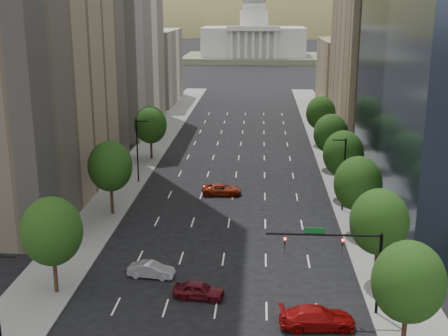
% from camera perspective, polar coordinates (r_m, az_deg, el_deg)
% --- Properties ---
extents(sidewalk_left, '(6.00, 200.00, 0.15)m').
position_cam_1_polar(sidewalk_left, '(79.86, -10.32, -2.38)').
color(sidewalk_left, slate).
rests_on(sidewalk_left, ground).
extents(sidewalk_right, '(6.00, 200.00, 0.15)m').
position_cam_1_polar(sidewalk_right, '(78.53, 12.25, -2.80)').
color(sidewalk_right, slate).
rests_on(sidewalk_right, ground).
extents(midrise_cream_left, '(14.00, 30.00, 35.00)m').
position_cam_1_polar(midrise_cream_left, '(120.32, -10.34, 12.04)').
color(midrise_cream_left, beige).
rests_on(midrise_cream_left, ground).
extents(filler_left, '(14.00, 26.00, 18.00)m').
position_cam_1_polar(filler_left, '(153.16, -7.26, 9.66)').
color(filler_left, beige).
rests_on(filler_left, ground).
extents(parking_tan_right, '(14.00, 30.00, 30.00)m').
position_cam_1_polar(parking_tan_right, '(116.14, 14.50, 10.45)').
color(parking_tan_right, '#8C7759').
rests_on(parking_tan_right, ground).
extents(filler_right, '(14.00, 26.00, 16.00)m').
position_cam_1_polar(filler_right, '(149.20, 12.00, 8.91)').
color(filler_right, '#8C7759').
rests_on(filler_right, ground).
extents(tree_right_0, '(5.20, 5.20, 8.39)m').
position_cam_1_polar(tree_right_0, '(44.37, 17.31, -10.41)').
color(tree_right_0, '#382316').
rests_on(tree_right_0, ground).
extents(tree_right_1, '(5.20, 5.20, 8.75)m').
position_cam_1_polar(tree_right_1, '(54.11, 14.68, -5.03)').
color(tree_right_1, '#382316').
rests_on(tree_right_1, ground).
extents(tree_right_2, '(5.20, 5.20, 8.61)m').
position_cam_1_polar(tree_right_2, '(65.35, 12.74, -1.47)').
color(tree_right_2, '#382316').
rests_on(tree_right_2, ground).
extents(tree_right_3, '(5.20, 5.20, 8.89)m').
position_cam_1_polar(tree_right_3, '(76.72, 11.39, 1.34)').
color(tree_right_3, '#382316').
rests_on(tree_right_3, ground).
extents(tree_right_4, '(5.20, 5.20, 8.46)m').
position_cam_1_polar(tree_right_4, '(90.35, 10.23, 3.25)').
color(tree_right_4, '#382316').
rests_on(tree_right_4, ground).
extents(tree_right_5, '(5.20, 5.20, 8.75)m').
position_cam_1_polar(tree_right_5, '(105.90, 9.28, 5.24)').
color(tree_right_5, '#382316').
rests_on(tree_right_5, ground).
extents(tree_left_0, '(5.20, 5.20, 8.75)m').
position_cam_1_polar(tree_left_0, '(52.31, -16.22, -5.86)').
color(tree_left_0, '#382316').
rests_on(tree_left_0, ground).
extents(tree_left_1, '(5.20, 5.20, 8.97)m').
position_cam_1_polar(tree_left_1, '(70.41, -10.88, 0.16)').
color(tree_left_1, '#382316').
rests_on(tree_left_1, ground).
extents(tree_left_2, '(5.20, 5.20, 8.68)m').
position_cam_1_polar(tree_left_2, '(95.20, -7.07, 4.13)').
color(tree_left_2, '#382316').
rests_on(tree_left_2, ground).
extents(streetlight_rn, '(1.70, 0.20, 9.00)m').
position_cam_1_polar(streetlight_rn, '(72.12, 11.42, -0.42)').
color(streetlight_rn, black).
rests_on(streetlight_rn, ground).
extents(streetlight_ln, '(1.70, 0.20, 9.00)m').
position_cam_1_polar(streetlight_ln, '(82.82, -8.29, 1.78)').
color(streetlight_ln, black).
rests_on(streetlight_ln, ground).
extents(traffic_signal, '(9.12, 0.40, 7.38)m').
position_cam_1_polar(traffic_signal, '(48.24, 11.87, -8.15)').
color(traffic_signal, black).
rests_on(traffic_signal, ground).
extents(capitol, '(60.00, 40.00, 35.20)m').
position_cam_1_polar(capitol, '(263.93, 2.87, 12.08)').
color(capitol, '#596647').
rests_on(capitol, ground).
extents(foothills, '(720.00, 413.00, 263.00)m').
position_cam_1_polar(foothills, '(617.05, 6.53, 9.63)').
color(foothills, olive).
rests_on(foothills, ground).
extents(car_red_near, '(6.06, 2.88, 1.71)m').
position_cam_1_polar(car_red_near, '(47.81, 8.95, -14.01)').
color(car_red_near, '#9A0B0B').
rests_on(car_red_near, ground).
extents(car_maroon, '(4.57, 2.30, 1.50)m').
position_cam_1_polar(car_maroon, '(51.52, -2.44, -11.65)').
color(car_maroon, '#4F0D14').
rests_on(car_maroon, ground).
extents(car_silver, '(4.41, 2.02, 1.40)m').
position_cam_1_polar(car_silver, '(55.58, -6.99, -9.69)').
color(car_silver, '#AAA9AF').
rests_on(car_silver, ground).
extents(car_red_far, '(5.25, 2.54, 1.44)m').
position_cam_1_polar(car_red_far, '(77.92, -0.22, -2.08)').
color(car_red_far, maroon).
rests_on(car_red_far, ground).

